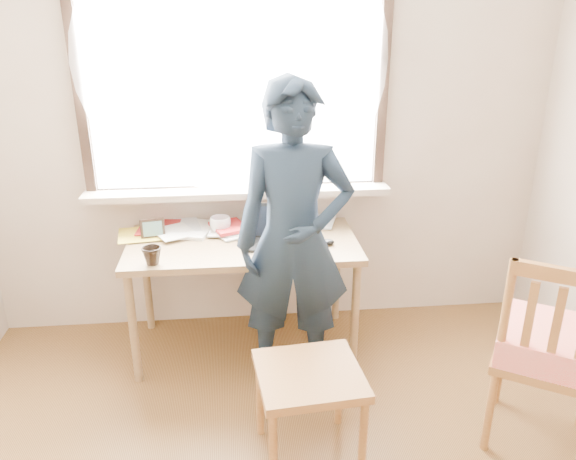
{
  "coord_description": "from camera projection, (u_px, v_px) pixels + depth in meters",
  "views": [
    {
      "loc": [
        -0.23,
        -1.38,
        1.99
      ],
      "look_at": [
        0.01,
        0.95,
        1.05
      ],
      "focal_mm": 35.0,
      "sensor_mm": 36.0,
      "label": 1
    }
  ],
  "objects": [
    {
      "name": "side_chair",
      "position": [
        550.0,
        347.0,
        2.58
      ],
      "size": [
        0.63,
        0.63,
        1.01
      ],
      "color": "#9C6733",
      "rests_on": "ground"
    },
    {
      "name": "desk",
      "position": [
        243.0,
        253.0,
        3.29
      ],
      "size": [
        1.33,
        0.67,
        0.71
      ],
      "color": "olive",
      "rests_on": "ground"
    },
    {
      "name": "mouse",
      "position": [
        327.0,
        242.0,
        3.21
      ],
      "size": [
        0.09,
        0.06,
        0.03
      ],
      "primitive_type": "ellipsoid",
      "color": "black",
      "rests_on": "desk"
    },
    {
      "name": "book_b",
      "position": [
        307.0,
        221.0,
        3.55
      ],
      "size": [
        0.24,
        0.28,
        0.02
      ],
      "primitive_type": "imported",
      "rotation": [
        0.0,
        0.0,
        -0.32
      ],
      "color": "white",
      "rests_on": "desk"
    },
    {
      "name": "work_chair",
      "position": [
        309.0,
        385.0,
        2.53
      ],
      "size": [
        0.5,
        0.48,
        0.47
      ],
      "color": "#9C6733",
      "rests_on": "ground"
    },
    {
      "name": "book_a",
      "position": [
        169.0,
        228.0,
        3.42
      ],
      "size": [
        0.23,
        0.28,
        0.02
      ],
      "primitive_type": "imported",
      "rotation": [
        0.0,
        0.0,
        0.18
      ],
      "color": "white",
      "rests_on": "desk"
    },
    {
      "name": "desk_clutter",
      "position": [
        177.0,
        229.0,
        3.39
      ],
      "size": [
        0.88,
        0.46,
        0.04
      ],
      "color": "white",
      "rests_on": "desk"
    },
    {
      "name": "person",
      "position": [
        294.0,
        241.0,
        2.93
      ],
      "size": [
        0.64,
        0.45,
        1.69
      ],
      "primitive_type": "imported",
      "rotation": [
        0.0,
        0.0,
        -0.07
      ],
      "color": "#14202F",
      "rests_on": "ground"
    },
    {
      "name": "mug_white",
      "position": [
        220.0,
        225.0,
        3.37
      ],
      "size": [
        0.18,
        0.18,
        0.1
      ],
      "primitive_type": "imported",
      "rotation": [
        0.0,
        0.0,
        0.86
      ],
      "color": "white",
      "rests_on": "desk"
    },
    {
      "name": "picture_frame",
      "position": [
        153.0,
        230.0,
        3.28
      ],
      "size": [
        0.14,
        0.04,
        0.11
      ],
      "color": "black",
      "rests_on": "desk"
    },
    {
      "name": "room_shell",
      "position": [
        304.0,
        138.0,
        1.61
      ],
      "size": [
        3.52,
        4.02,
        2.61
      ],
      "color": "#BEAD99",
      "rests_on": "ground"
    },
    {
      "name": "laptop",
      "position": [
        273.0,
        234.0,
        3.22
      ],
      "size": [
        0.35,
        0.3,
        0.21
      ],
      "color": "black",
      "rests_on": "desk"
    },
    {
      "name": "mug_dark",
      "position": [
        152.0,
        256.0,
        2.96
      ],
      "size": [
        0.11,
        0.11,
        0.1
      ],
      "primitive_type": "imported",
      "rotation": [
        0.0,
        0.0,
        -0.08
      ],
      "color": "black",
      "rests_on": "desk"
    }
  ]
}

